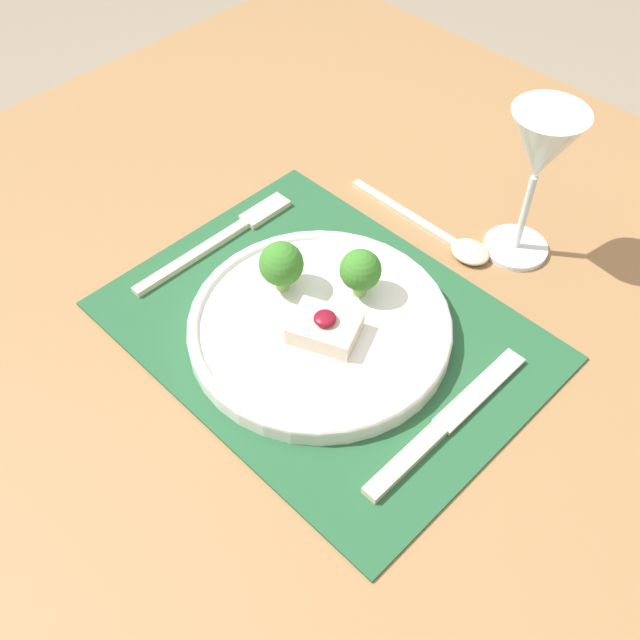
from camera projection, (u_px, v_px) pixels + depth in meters
ground_plane at (323, 606)px, 1.32m from camera, size 8.00×8.00×0.00m
dining_table at (324, 387)px, 0.82m from camera, size 1.15×1.11×0.75m
placemat at (324, 330)px, 0.75m from camera, size 0.41×0.31×0.00m
dinner_plate at (320, 321)px, 0.73m from camera, size 0.26×0.26×0.07m
fork at (225, 236)px, 0.83m from camera, size 0.02×0.21×0.01m
knife at (438, 430)px, 0.66m from camera, size 0.02×0.21×0.01m
spoon at (447, 238)px, 0.83m from camera, size 0.19×0.04×0.01m
wine_glass_near at (541, 154)px, 0.73m from camera, size 0.08×0.08×0.18m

